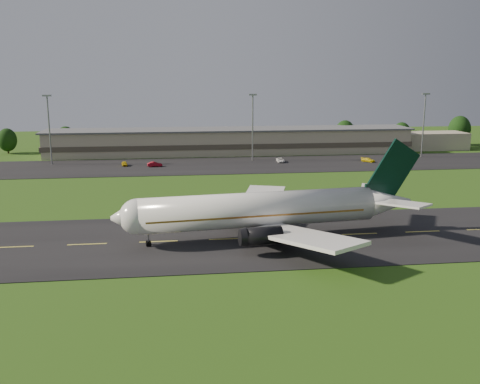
{
  "coord_description": "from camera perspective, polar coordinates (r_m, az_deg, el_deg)",
  "views": [
    {
      "loc": [
        -19.32,
        -81.8,
        25.82
      ],
      "look_at": [
        -7.98,
        8.0,
        6.0
      ],
      "focal_mm": 40.0,
      "sensor_mm": 36.0,
      "label": 1
    }
  ],
  "objects": [
    {
      "name": "service_vehicle_d",
      "position": [
        166.71,
        13.52,
        3.35
      ],
      "size": [
        4.17,
        4.3,
        1.24
      ],
      "primitive_type": "imported",
      "rotation": [
        0.0,
        0.0,
        0.75
      ],
      "color": "yellow",
      "rests_on": "apron"
    },
    {
      "name": "tree_line",
      "position": [
        197.44,
        9.89,
        6.14
      ],
      "size": [
        194.85,
        9.86,
        11.03
      ],
      "color": "black",
      "rests_on": "ground"
    },
    {
      "name": "ground",
      "position": [
        87.93,
        5.84,
        -4.79
      ],
      "size": [
        360.0,
        360.0,
        0.0
      ],
      "primitive_type": "plane",
      "color": "#294B12",
      "rests_on": "ground"
    },
    {
      "name": "service_vehicle_b",
      "position": [
        155.63,
        -9.08,
        2.94
      ],
      "size": [
        4.41,
        2.06,
        1.4
      ],
      "primitive_type": "imported",
      "rotation": [
        0.0,
        0.0,
        1.71
      ],
      "color": "maroon",
      "rests_on": "apron"
    },
    {
      "name": "taxiway",
      "position": [
        87.92,
        5.84,
        -4.76
      ],
      "size": [
        220.0,
        30.0,
        0.1
      ],
      "primitive_type": "cube",
      "color": "black",
      "rests_on": "ground"
    },
    {
      "name": "light_mast_west",
      "position": [
        166.21,
        -19.73,
        7.12
      ],
      "size": [
        2.4,
        1.2,
        20.35
      ],
      "color": "gray",
      "rests_on": "ground"
    },
    {
      "name": "service_vehicle_a",
      "position": [
        158.67,
        -12.22,
        2.97
      ],
      "size": [
        2.09,
        3.94,
        1.28
      ],
      "primitive_type": "imported",
      "rotation": [
        0.0,
        0.0,
        0.16
      ],
      "color": "gold",
      "rests_on": "apron"
    },
    {
      "name": "light_mast_centre",
      "position": [
        164.14,
        1.36,
        7.78
      ],
      "size": [
        2.4,
        1.2,
        20.35
      ],
      "color": "gray",
      "rests_on": "ground"
    },
    {
      "name": "terminal",
      "position": [
        181.16,
        1.02,
        5.43
      ],
      "size": [
        145.0,
        16.0,
        8.4
      ],
      "color": "tan",
      "rests_on": "ground"
    },
    {
      "name": "apron",
      "position": [
        157.14,
        -0.04,
        2.91
      ],
      "size": [
        260.0,
        30.0,
        0.1
      ],
      "primitive_type": "cube",
      "color": "black",
      "rests_on": "ground"
    },
    {
      "name": "light_mast_east",
      "position": [
        180.68,
        19.04,
        7.53
      ],
      "size": [
        2.4,
        1.2,
        20.35
      ],
      "color": "gray",
      "rests_on": "ground"
    },
    {
      "name": "airliner",
      "position": [
        85.75,
        2.49,
        -1.95
      ],
      "size": [
        51.23,
        41.93,
        15.57
      ],
      "rotation": [
        0.0,
        0.0,
        0.11
      ],
      "color": "white",
      "rests_on": "ground"
    },
    {
      "name": "service_vehicle_c",
      "position": [
        162.18,
        4.34,
        3.42
      ],
      "size": [
        2.26,
        4.63,
        1.27
      ],
      "primitive_type": "imported",
      "rotation": [
        0.0,
        0.0,
        -0.04
      ],
      "color": "silver",
      "rests_on": "apron"
    }
  ]
}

